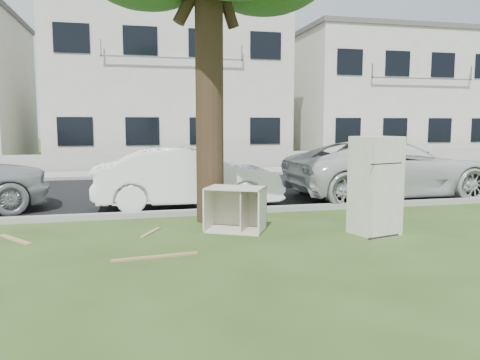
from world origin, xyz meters
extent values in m
plane|color=#2E4719|center=(0.00, 0.00, 0.00)|extent=(120.00, 120.00, 0.00)
cube|color=black|center=(0.00, 6.00, 0.01)|extent=(120.00, 7.00, 0.01)
cube|color=gray|center=(0.00, 2.45, 0.00)|extent=(120.00, 0.18, 0.12)
cube|color=gray|center=(0.00, 9.55, 0.00)|extent=(120.00, 0.18, 0.12)
cube|color=gray|center=(0.00, 11.00, 0.01)|extent=(120.00, 2.80, 0.01)
cube|color=gray|center=(0.00, 12.60, 0.35)|extent=(120.00, 0.15, 0.70)
cylinder|color=black|center=(-0.40, 1.80, 2.60)|extent=(0.54, 0.54, 5.20)
cube|color=silver|center=(0.00, 17.50, 3.60)|extent=(11.00, 8.00, 7.20)
cube|color=#595451|center=(0.00, 17.50, 7.32)|extent=(11.22, 8.16, 0.24)
cube|color=silver|center=(12.00, 17.50, 3.30)|extent=(10.00, 8.00, 6.60)
cube|color=#595451|center=(12.00, 17.50, 6.72)|extent=(10.20, 8.16, 0.24)
cube|color=beige|center=(2.21, 0.09, 0.85)|extent=(0.84, 0.80, 1.70)
cube|color=beige|center=(-0.11, 0.85, 0.40)|extent=(1.19, 1.03, 0.79)
cube|color=olive|center=(-1.60, -0.55, 0.01)|extent=(1.25, 0.25, 0.02)
cube|color=tan|center=(-3.80, 1.01, 0.01)|extent=(0.67, 0.84, 0.02)
cube|color=#A67F5C|center=(-1.60, 1.02, 0.01)|extent=(0.40, 0.68, 0.02)
imported|color=white|center=(-0.63, 3.43, 0.69)|extent=(4.23, 1.55, 1.38)
imported|color=silver|center=(4.66, 3.71, 0.75)|extent=(5.50, 2.69, 1.50)
camera|label=1|loc=(-1.91, -7.17, 1.91)|focal=35.00mm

